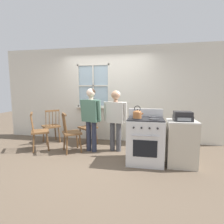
% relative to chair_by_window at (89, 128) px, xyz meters
% --- Properties ---
extents(ground_plane, '(16.00, 16.00, 0.00)m').
position_rel_chair_by_window_xyz_m(ground_plane, '(0.43, -0.89, -0.46)').
color(ground_plane, brown).
extents(wall_back, '(6.40, 0.16, 2.70)m').
position_rel_chair_by_window_xyz_m(wall_back, '(0.45, 0.50, 0.88)').
color(wall_back, silver).
rests_on(wall_back, ground_plane).
extents(chair_by_window, '(0.58, 0.57, 0.94)m').
position_rel_chair_by_window_xyz_m(chair_by_window, '(0.00, 0.00, 0.00)').
color(chair_by_window, brown).
rests_on(chair_by_window, ground_plane).
extents(chair_near_wall, '(0.58, 0.58, 0.94)m').
position_rel_chair_by_window_xyz_m(chair_near_wall, '(-1.08, -0.07, 0.00)').
color(chair_near_wall, brown).
rests_on(chair_near_wall, ground_plane).
extents(chair_center_cluster, '(0.57, 0.57, 0.94)m').
position_rel_chair_by_window_xyz_m(chair_center_cluster, '(-1.05, -0.69, 0.00)').
color(chair_center_cluster, brown).
rests_on(chair_center_cluster, ground_plane).
extents(chair_near_stove, '(0.57, 0.57, 0.94)m').
position_rel_chair_by_window_xyz_m(chair_near_stove, '(-0.22, -0.66, 0.00)').
color(chair_near_stove, brown).
rests_on(chair_near_stove, ground_plane).
extents(person_elderly_left, '(0.57, 0.32, 1.52)m').
position_rel_chair_by_window_xyz_m(person_elderly_left, '(0.25, -0.54, 0.47)').
color(person_elderly_left, '#2D3347').
rests_on(person_elderly_left, ground_plane).
extents(person_teen_center, '(0.59, 0.28, 1.47)m').
position_rel_chair_by_window_xyz_m(person_teen_center, '(0.82, -0.40, 0.44)').
color(person_teen_center, '#4C4C51').
rests_on(person_teen_center, ground_plane).
extents(stove, '(0.72, 0.68, 1.08)m').
position_rel_chair_by_window_xyz_m(stove, '(1.53, -0.96, 0.02)').
color(stove, silver).
rests_on(stove, ground_plane).
extents(kettle, '(0.21, 0.17, 0.25)m').
position_rel_chair_by_window_xyz_m(kettle, '(1.37, -1.09, 0.57)').
color(kettle, '#A86638').
rests_on(kettle, stove).
extents(potted_plant, '(0.16, 0.16, 0.28)m').
position_rel_chair_by_window_xyz_m(potted_plant, '(0.02, 0.42, 0.61)').
color(potted_plant, beige).
rests_on(potted_plant, wall_back).
extents(handbag, '(0.25, 0.25, 0.31)m').
position_rel_chair_by_window_xyz_m(handbag, '(0.14, 0.19, 0.32)').
color(handbag, black).
rests_on(handbag, chair_by_window).
extents(side_counter, '(0.55, 0.50, 0.90)m').
position_rel_chair_by_window_xyz_m(side_counter, '(2.23, -0.98, -0.01)').
color(side_counter, beige).
rests_on(side_counter, ground_plane).
extents(stereo, '(0.34, 0.29, 0.18)m').
position_rel_chair_by_window_xyz_m(stereo, '(2.23, -1.00, 0.53)').
color(stereo, '#232326').
rests_on(stereo, side_counter).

